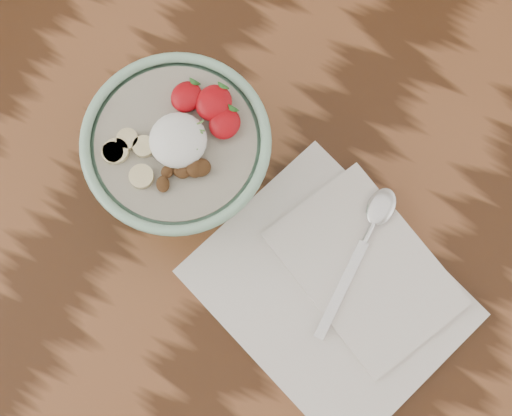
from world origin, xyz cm
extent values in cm
cube|color=#381D0E|center=(0.00, 0.00, 73.00)|extent=(160.00, 90.00, 4.00)
cylinder|color=#8DBEA0|center=(6.61, -2.45, 75.62)|extent=(8.68, 8.68, 1.24)
torus|color=#8DBEA0|center=(6.61, -2.45, 85.75)|extent=(19.74, 19.74, 1.14)
cylinder|color=#A69F89|center=(6.61, -2.45, 85.13)|extent=(16.74, 16.74, 1.03)
ellipsoid|color=white|center=(7.04, -2.44, 86.78)|extent=(5.90, 5.90, 3.24)
ellipsoid|color=#A6070F|center=(5.33, 2.07, 86.51)|extent=(3.16, 3.48, 1.74)
cone|color=#286623|center=(5.33, 3.50, 86.81)|extent=(1.40, 1.03, 1.52)
ellipsoid|color=#A6070F|center=(10.20, 1.49, 86.52)|extent=(3.17, 3.49, 1.74)
cone|color=#286623|center=(10.20, 2.92, 86.82)|extent=(1.40, 1.03, 1.52)
ellipsoid|color=#A6070F|center=(8.14, 2.83, 86.66)|extent=(3.68, 4.04, 2.02)
cone|color=#286623|center=(8.14, 4.48, 86.96)|extent=(1.40, 1.03, 1.52)
cylinder|color=beige|center=(4.16, -4.54, 86.04)|extent=(2.26, 2.26, 0.70)
cylinder|color=beige|center=(1.77, -6.67, 86.04)|extent=(2.27, 2.27, 0.70)
cylinder|color=beige|center=(2.29, -4.68, 86.04)|extent=(2.22, 2.22, 0.70)
cylinder|color=beige|center=(1.93, -6.36, 86.04)|extent=(2.61, 2.61, 0.70)
cylinder|color=beige|center=(5.59, -7.36, 86.04)|extent=(2.50, 2.50, 0.70)
ellipsoid|color=#4F2F17|center=(9.00, -4.82, 86.22)|extent=(2.28, 2.34, 0.90)
ellipsoid|color=#4F2F17|center=(10.38, -3.69, 86.32)|extent=(2.85, 2.83, 1.36)
ellipsoid|color=#4F2F17|center=(8.49, -5.06, 86.10)|extent=(1.62, 1.66, 0.92)
ellipsoid|color=#4F2F17|center=(7.94, -7.03, 86.25)|extent=(2.09, 2.19, 1.28)
ellipsoid|color=#4F2F17|center=(9.88, -4.04, 86.33)|extent=(2.67, 2.69, 1.56)
ellipsoid|color=#4F2F17|center=(9.40, -4.34, 86.13)|extent=(1.68, 1.56, 1.08)
ellipsoid|color=#4F2F17|center=(7.63, -5.68, 86.15)|extent=(1.32, 1.51, 1.00)
ellipsoid|color=#4F2F17|center=(8.99, -2.56, 86.13)|extent=(1.85, 1.87, 1.03)
ellipsoid|color=#4F2F17|center=(8.91, -4.22, 86.32)|extent=(2.36, 2.42, 1.03)
cylinder|color=#5B933E|center=(7.46, -1.14, 87.64)|extent=(1.03, 0.58, 0.22)
cylinder|color=#5B933E|center=(8.15, -3.53, 87.64)|extent=(1.24, 0.54, 0.22)
cylinder|color=#5B933E|center=(8.08, -0.22, 87.64)|extent=(0.88, 1.26, 0.23)
cylinder|color=#5B933E|center=(8.72, -2.44, 87.64)|extent=(1.54, 0.39, 0.23)
cylinder|color=#5B933E|center=(6.39, -0.81, 87.64)|extent=(0.60, 1.28, 0.22)
cylinder|color=#5B933E|center=(6.43, -0.93, 87.64)|extent=(1.77, 0.25, 0.24)
cylinder|color=#5B933E|center=(7.17, -4.19, 87.64)|extent=(1.04, 0.84, 0.22)
cylinder|color=#5B933E|center=(5.90, -3.24, 87.64)|extent=(1.37, 0.91, 0.23)
cylinder|color=#5B933E|center=(8.40, -0.77, 87.64)|extent=(1.47, 0.76, 0.23)
cylinder|color=#5B933E|center=(8.39, -0.86, 87.64)|extent=(1.37, 0.30, 0.23)
cylinder|color=#5B933E|center=(5.56, -3.37, 87.64)|extent=(1.16, 0.58, 0.22)
cylinder|color=#5B933E|center=(6.80, -2.83, 87.64)|extent=(0.89, 0.91, 0.22)
cube|color=white|center=(28.03, -6.91, 75.53)|extent=(33.09, 29.60, 1.06)
cube|color=white|center=(30.16, -2.65, 76.38)|extent=(24.05, 20.73, 0.64)
cube|color=silver|center=(28.91, -6.14, 76.88)|extent=(1.64, 11.86, 0.36)
cylinder|color=silver|center=(28.59, 1.31, 77.06)|extent=(0.85, 3.11, 0.72)
ellipsoid|color=silver|center=(28.46, 4.26, 77.19)|extent=(3.35, 4.85, 0.98)
camera|label=1|loc=(25.11, -18.56, 155.12)|focal=50.00mm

